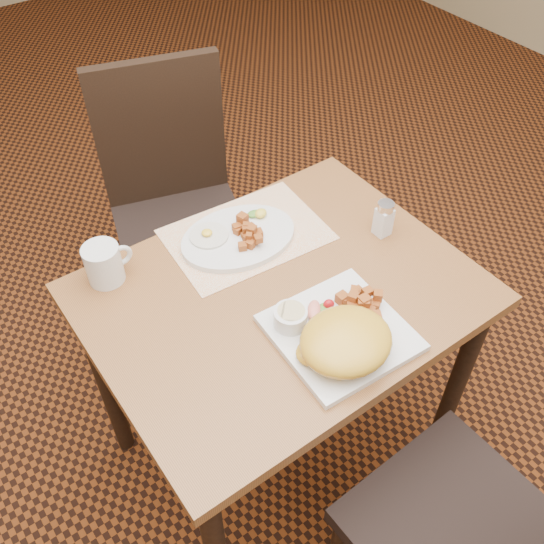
{
  "coord_description": "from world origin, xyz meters",
  "views": [
    {
      "loc": [
        -0.59,
        -0.78,
        1.82
      ],
      "look_at": [
        -0.02,
        0.01,
        0.82
      ],
      "focal_mm": 40.0,
      "sensor_mm": 36.0,
      "label": 1
    }
  ],
  "objects_px": {
    "chair_far": "(174,196)",
    "plate_square": "(340,333)",
    "table": "(281,320)",
    "plate_oval": "(238,237)",
    "salt_shaker": "(384,218)",
    "coffee_mug": "(104,263)"
  },
  "relations": [
    {
      "from": "plate_square",
      "to": "salt_shaker",
      "type": "xyz_separation_m",
      "value": [
        0.31,
        0.19,
        0.04
      ]
    },
    {
      "from": "table",
      "to": "plate_square",
      "type": "height_order",
      "value": "plate_square"
    },
    {
      "from": "salt_shaker",
      "to": "coffee_mug",
      "type": "distance_m",
      "value": 0.7
    },
    {
      "from": "table",
      "to": "chair_far",
      "type": "xyz_separation_m",
      "value": [
        0.08,
        0.71,
        -0.1
      ]
    },
    {
      "from": "plate_oval",
      "to": "coffee_mug",
      "type": "distance_m",
      "value": 0.34
    },
    {
      "from": "table",
      "to": "chair_far",
      "type": "bearing_deg",
      "value": 83.62
    },
    {
      "from": "chair_far",
      "to": "plate_oval",
      "type": "distance_m",
      "value": 0.55
    },
    {
      "from": "plate_square",
      "to": "plate_oval",
      "type": "bearing_deg",
      "value": 91.69
    },
    {
      "from": "chair_far",
      "to": "plate_square",
      "type": "bearing_deg",
      "value": 103.22
    },
    {
      "from": "table",
      "to": "plate_square",
      "type": "bearing_deg",
      "value": -82.01
    },
    {
      "from": "table",
      "to": "plate_oval",
      "type": "height_order",
      "value": "plate_oval"
    },
    {
      "from": "plate_square",
      "to": "coffee_mug",
      "type": "distance_m",
      "value": 0.58
    },
    {
      "from": "table",
      "to": "salt_shaker",
      "type": "distance_m",
      "value": 0.37
    },
    {
      "from": "plate_oval",
      "to": "coffee_mug",
      "type": "bearing_deg",
      "value": 167.42
    },
    {
      "from": "plate_square",
      "to": "plate_oval",
      "type": "xyz_separation_m",
      "value": [
        -0.01,
        0.39,
        0.0
      ]
    },
    {
      "from": "chair_far",
      "to": "salt_shaker",
      "type": "height_order",
      "value": "chair_far"
    },
    {
      "from": "coffee_mug",
      "to": "plate_oval",
      "type": "bearing_deg",
      "value": -12.58
    },
    {
      "from": "table",
      "to": "coffee_mug",
      "type": "bearing_deg",
      "value": 138.47
    },
    {
      "from": "plate_square",
      "to": "salt_shaker",
      "type": "distance_m",
      "value": 0.37
    },
    {
      "from": "plate_oval",
      "to": "salt_shaker",
      "type": "xyz_separation_m",
      "value": [
        0.32,
        -0.2,
        0.04
      ]
    },
    {
      "from": "plate_oval",
      "to": "coffee_mug",
      "type": "height_order",
      "value": "coffee_mug"
    },
    {
      "from": "chair_far",
      "to": "salt_shaker",
      "type": "bearing_deg",
      "value": 126.75
    }
  ]
}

